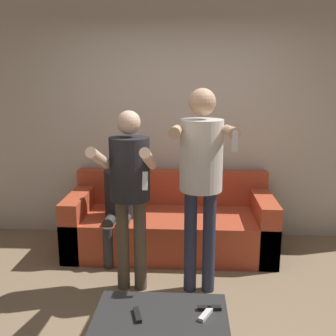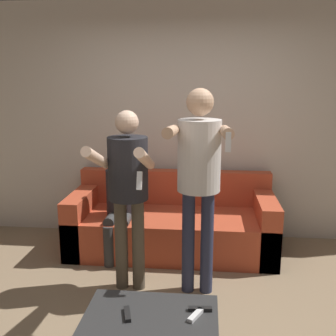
{
  "view_description": "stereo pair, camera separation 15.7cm",
  "coord_description": "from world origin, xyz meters",
  "px_view_note": "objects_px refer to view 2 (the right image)",
  "views": [
    {
      "loc": [
        0.12,
        -2.64,
        1.84
      ],
      "look_at": [
        -0.09,
        0.97,
        1.02
      ],
      "focal_mm": 42.0,
      "sensor_mm": 36.0,
      "label": 1
    },
    {
      "loc": [
        0.27,
        -2.63,
        1.84
      ],
      "look_at": [
        -0.09,
        0.97,
        1.02
      ],
      "focal_mm": 42.0,
      "sensor_mm": 36.0,
      "label": 2
    }
  ],
  "objects_px": {
    "person_standing_right": "(199,167)",
    "coffee_table": "(151,321)",
    "couch": "(172,225)",
    "remote_near": "(127,314)",
    "remote_mid": "(196,315)",
    "person_standing_left": "(128,181)",
    "person_seated": "(121,199)",
    "remote_far": "(200,309)"
  },
  "relations": [
    {
      "from": "couch",
      "to": "coffee_table",
      "type": "height_order",
      "value": "couch"
    },
    {
      "from": "remote_near",
      "to": "person_seated",
      "type": "bearing_deg",
      "value": 103.59
    },
    {
      "from": "person_standing_right",
      "to": "remote_near",
      "type": "bearing_deg",
      "value": -111.49
    },
    {
      "from": "person_standing_right",
      "to": "couch",
      "type": "bearing_deg",
      "value": 108.61
    },
    {
      "from": "coffee_table",
      "to": "remote_mid",
      "type": "relative_size",
      "value": 5.56
    },
    {
      "from": "remote_mid",
      "to": "person_standing_left",
      "type": "bearing_deg",
      "value": 121.52
    },
    {
      "from": "person_seated",
      "to": "couch",
      "type": "bearing_deg",
      "value": 22.44
    },
    {
      "from": "couch",
      "to": "remote_near",
      "type": "bearing_deg",
      "value": -93.17
    },
    {
      "from": "person_standing_left",
      "to": "remote_far",
      "type": "relative_size",
      "value": 10.45
    },
    {
      "from": "person_standing_right",
      "to": "coffee_table",
      "type": "xyz_separation_m",
      "value": [
        -0.26,
        -1.0,
        -0.77
      ]
    },
    {
      "from": "couch",
      "to": "person_standing_right",
      "type": "distance_m",
      "value": 1.27
    },
    {
      "from": "coffee_table",
      "to": "person_standing_left",
      "type": "bearing_deg",
      "value": 108.53
    },
    {
      "from": "couch",
      "to": "remote_far",
      "type": "relative_size",
      "value": 14.33
    },
    {
      "from": "person_standing_right",
      "to": "remote_near",
      "type": "height_order",
      "value": "person_standing_right"
    },
    {
      "from": "coffee_table",
      "to": "remote_far",
      "type": "height_order",
      "value": "remote_far"
    },
    {
      "from": "couch",
      "to": "person_standing_left",
      "type": "relative_size",
      "value": 1.37
    },
    {
      "from": "person_standing_left",
      "to": "remote_mid",
      "type": "relative_size",
      "value": 10.63
    },
    {
      "from": "couch",
      "to": "person_seated",
      "type": "height_order",
      "value": "person_seated"
    },
    {
      "from": "person_standing_left",
      "to": "remote_near",
      "type": "relative_size",
      "value": 10.34
    },
    {
      "from": "remote_far",
      "to": "person_standing_right",
      "type": "bearing_deg",
      "value": 92.58
    },
    {
      "from": "person_standing_left",
      "to": "remote_mid",
      "type": "xyz_separation_m",
      "value": [
        0.61,
        -1.0,
        -0.58
      ]
    },
    {
      "from": "couch",
      "to": "person_standing_right",
      "type": "xyz_separation_m",
      "value": [
        0.3,
        -0.89,
        0.86
      ]
    },
    {
      "from": "remote_mid",
      "to": "couch",
      "type": "bearing_deg",
      "value": 99.48
    },
    {
      "from": "person_seated",
      "to": "coffee_table",
      "type": "distance_m",
      "value": 1.78
    },
    {
      "from": "person_standing_right",
      "to": "person_seated",
      "type": "xyz_separation_m",
      "value": [
        -0.82,
        0.67,
        -0.51
      ]
    },
    {
      "from": "remote_near",
      "to": "remote_far",
      "type": "distance_m",
      "value": 0.46
    },
    {
      "from": "remote_mid",
      "to": "person_standing_right",
      "type": "bearing_deg",
      "value": 90.93
    },
    {
      "from": "person_standing_left",
      "to": "remote_far",
      "type": "distance_m",
      "value": 1.27
    },
    {
      "from": "person_standing_right",
      "to": "person_seated",
      "type": "relative_size",
      "value": 1.56
    },
    {
      "from": "coffee_table",
      "to": "remote_mid",
      "type": "distance_m",
      "value": 0.28
    },
    {
      "from": "person_standing_left",
      "to": "remote_far",
      "type": "bearing_deg",
      "value": -55.53
    },
    {
      "from": "couch",
      "to": "person_standing_left",
      "type": "xyz_separation_m",
      "value": [
        -0.3,
        -0.89,
        0.72
      ]
    },
    {
      "from": "person_standing_right",
      "to": "remote_far",
      "type": "height_order",
      "value": "person_standing_right"
    },
    {
      "from": "person_standing_right",
      "to": "remote_far",
      "type": "relative_size",
      "value": 11.64
    },
    {
      "from": "person_seated",
      "to": "remote_mid",
      "type": "relative_size",
      "value": 7.59
    },
    {
      "from": "person_standing_right",
      "to": "remote_near",
      "type": "xyz_separation_m",
      "value": [
        -0.41,
        -1.03,
        -0.72
      ]
    },
    {
      "from": "couch",
      "to": "remote_far",
      "type": "height_order",
      "value": "couch"
    },
    {
      "from": "person_seated",
      "to": "remote_near",
      "type": "height_order",
      "value": "person_seated"
    },
    {
      "from": "person_standing_left",
      "to": "remote_near",
      "type": "xyz_separation_m",
      "value": [
        0.19,
        -1.03,
        -0.58
      ]
    },
    {
      "from": "person_standing_right",
      "to": "remote_mid",
      "type": "height_order",
      "value": "person_standing_right"
    },
    {
      "from": "person_seated",
      "to": "remote_far",
      "type": "height_order",
      "value": "person_seated"
    },
    {
      "from": "person_seated",
      "to": "person_standing_right",
      "type": "bearing_deg",
      "value": -39.51
    }
  ]
}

